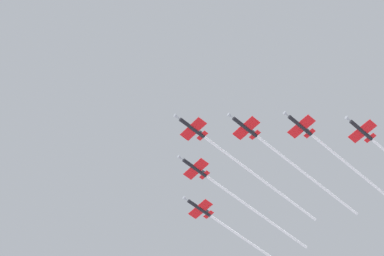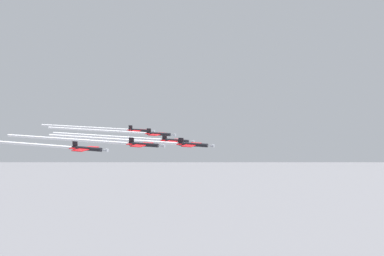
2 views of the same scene
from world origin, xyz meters
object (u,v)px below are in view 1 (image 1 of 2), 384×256
(jet_lead, at_px, (235,160))
(jet_port_outer, at_px, (335,154))
(jet_port_inner, at_px, (282,156))
(jet_starboard_inner, at_px, (232,195))
(jet_starboard_outer, at_px, (240,236))

(jet_lead, relative_size, jet_port_outer, 1.07)
(jet_port_inner, relative_size, jet_starboard_inner, 0.99)
(jet_port_outer, distance_m, jet_starboard_outer, 48.25)
(jet_starboard_inner, distance_m, jet_port_outer, 38.23)
(jet_lead, bearing_deg, jet_starboard_outer, -47.08)
(jet_port_inner, xyz_separation_m, jet_port_outer, (-17.46, 0.75, 0.31))
(jet_port_inner, bearing_deg, jet_port_outer, -133.51)
(jet_lead, relative_size, jet_starboard_inner, 1.05)
(jet_port_outer, bearing_deg, jet_starboard_inner, 19.04)
(jet_starboard_inner, bearing_deg, jet_starboard_outer, -52.00)
(jet_lead, relative_size, jet_starboard_outer, 0.97)
(jet_starboard_outer, bearing_deg, jet_port_inner, 156.60)
(jet_port_outer, bearing_deg, jet_starboard_outer, -3.50)
(jet_starboard_inner, xyz_separation_m, jet_starboard_outer, (-3.72, -19.19, -0.31))
(jet_starboard_inner, relative_size, jet_port_outer, 1.02)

